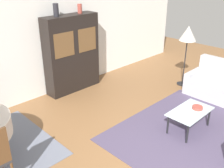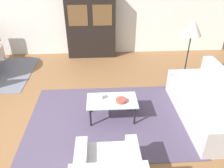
{
  "view_description": "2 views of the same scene",
  "coord_description": "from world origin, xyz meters",
  "px_view_note": "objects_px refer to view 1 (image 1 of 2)",
  "views": [
    {
      "loc": [
        -2.77,
        -1.61,
        2.86
      ],
      "look_at": [
        0.2,
        1.4,
        0.95
      ],
      "focal_mm": 42.0,
      "sensor_mm": 36.0,
      "label": 1
    },
    {
      "loc": [
        1.03,
        -2.86,
        2.68
      ],
      "look_at": [
        1.22,
        0.37,
        0.75
      ],
      "focal_mm": 35.0,
      "sensor_mm": 36.0,
      "label": 2
    }
  ],
  "objects_px": {
    "coffee_table": "(190,113)",
    "vase_tall": "(56,10)",
    "bowl": "(197,108)",
    "display_cabinet": "(72,54)",
    "vase_short": "(80,9)",
    "floor_lamp": "(188,35)",
    "cup": "(182,111)"
  },
  "relations": [
    {
      "from": "coffee_table",
      "to": "vase_tall",
      "type": "distance_m",
      "value": 3.51
    },
    {
      "from": "vase_tall",
      "to": "bowl",
      "type": "bearing_deg",
      "value": -73.03
    },
    {
      "from": "display_cabinet",
      "to": "vase_short",
      "type": "relative_size",
      "value": 8.8
    },
    {
      "from": "display_cabinet",
      "to": "vase_short",
      "type": "bearing_deg",
      "value": 0.17
    },
    {
      "from": "vase_short",
      "to": "display_cabinet",
      "type": "bearing_deg",
      "value": -179.83
    },
    {
      "from": "coffee_table",
      "to": "bowl",
      "type": "xyz_separation_m",
      "value": [
        0.16,
        -0.05,
        0.07
      ]
    },
    {
      "from": "floor_lamp",
      "to": "display_cabinet",
      "type": "bearing_deg",
      "value": 140.8
    },
    {
      "from": "cup",
      "to": "floor_lamp",
      "type": "bearing_deg",
      "value": 30.31
    },
    {
      "from": "floor_lamp",
      "to": "vase_short",
      "type": "height_order",
      "value": "vase_short"
    },
    {
      "from": "floor_lamp",
      "to": "cup",
      "type": "xyz_separation_m",
      "value": [
        -1.98,
        -1.16,
        -0.86
      ]
    },
    {
      "from": "display_cabinet",
      "to": "cup",
      "type": "height_order",
      "value": "display_cabinet"
    },
    {
      "from": "display_cabinet",
      "to": "coffee_table",
      "type": "bearing_deg",
      "value": -81.94
    },
    {
      "from": "coffee_table",
      "to": "bowl",
      "type": "distance_m",
      "value": 0.19
    },
    {
      "from": "cup",
      "to": "vase_short",
      "type": "relative_size",
      "value": 0.46
    },
    {
      "from": "display_cabinet",
      "to": "cup",
      "type": "xyz_separation_m",
      "value": [
        0.23,
        -2.95,
        -0.47
      ]
    },
    {
      "from": "coffee_table",
      "to": "vase_short",
      "type": "distance_m",
      "value": 3.41
    },
    {
      "from": "vase_tall",
      "to": "coffee_table",
      "type": "bearing_deg",
      "value": -75.62
    },
    {
      "from": "coffee_table",
      "to": "cup",
      "type": "relative_size",
      "value": 9.38
    },
    {
      "from": "cup",
      "to": "vase_tall",
      "type": "bearing_deg",
      "value": 100.99
    },
    {
      "from": "floor_lamp",
      "to": "bowl",
      "type": "relative_size",
      "value": 7.96
    },
    {
      "from": "vase_short",
      "to": "coffee_table",
      "type": "bearing_deg",
      "value": -87.67
    },
    {
      "from": "coffee_table",
      "to": "bowl",
      "type": "height_order",
      "value": "bowl"
    },
    {
      "from": "bowl",
      "to": "vase_short",
      "type": "height_order",
      "value": "vase_short"
    },
    {
      "from": "coffee_table",
      "to": "display_cabinet",
      "type": "height_order",
      "value": "display_cabinet"
    },
    {
      "from": "coffee_table",
      "to": "cup",
      "type": "bearing_deg",
      "value": 162.47
    },
    {
      "from": "vase_tall",
      "to": "vase_short",
      "type": "height_order",
      "value": "vase_tall"
    },
    {
      "from": "coffee_table",
      "to": "bowl",
      "type": "bearing_deg",
      "value": -17.83
    },
    {
      "from": "coffee_table",
      "to": "vase_short",
      "type": "bearing_deg",
      "value": 92.33
    },
    {
      "from": "display_cabinet",
      "to": "vase_short",
      "type": "xyz_separation_m",
      "value": [
        0.3,
        0.0,
        1.03
      ]
    },
    {
      "from": "coffee_table",
      "to": "floor_lamp",
      "type": "height_order",
      "value": "floor_lamp"
    },
    {
      "from": "cup",
      "to": "bowl",
      "type": "distance_m",
      "value": 0.38
    },
    {
      "from": "cup",
      "to": "display_cabinet",
      "type": "bearing_deg",
      "value": 94.41
    }
  ]
}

